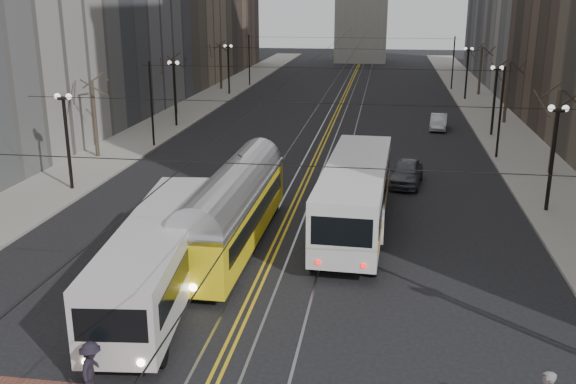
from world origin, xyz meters
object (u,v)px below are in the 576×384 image
(streetcar, at_px, (234,216))
(pedestrian_d, at_px, (92,369))
(cargo_van, at_px, (364,214))
(rear_bus, at_px, (356,197))
(sedan_grey, at_px, (407,172))
(transit_bus, at_px, (161,259))
(sedan_silver, at_px, (439,122))

(streetcar, xyz_separation_m, pedestrian_d, (-1.39, -12.12, -0.63))
(cargo_van, distance_m, pedestrian_d, 16.47)
(rear_bus, xyz_separation_m, cargo_van, (0.45, -0.48, -0.70))
(sedan_grey, bearing_deg, pedestrian_d, -104.11)
(transit_bus, relative_size, cargo_van, 2.68)
(sedan_silver, xyz_separation_m, pedestrian_d, (-12.82, -41.91, 0.21))
(transit_bus, height_order, sedan_silver, transit_bus)
(sedan_silver, bearing_deg, pedestrian_d, -101.06)
(rear_bus, distance_m, sedan_silver, 27.34)
(pedestrian_d, bearing_deg, cargo_van, -32.23)
(transit_bus, relative_size, sedan_grey, 2.73)
(transit_bus, distance_m, rear_bus, 11.13)
(streetcar, bearing_deg, sedan_grey, 55.69)
(transit_bus, relative_size, rear_bus, 0.93)
(transit_bus, distance_m, streetcar, 5.72)
(transit_bus, distance_m, sedan_grey, 19.86)
(cargo_van, bearing_deg, transit_bus, -135.51)
(sedan_silver, bearing_deg, streetcar, -105.04)
(cargo_van, relative_size, sedan_silver, 1.14)
(sedan_grey, bearing_deg, rear_bus, -99.91)
(sedan_grey, relative_size, pedestrian_d, 2.62)
(streetcar, xyz_separation_m, cargo_van, (5.89, 2.65, -0.49))
(streetcar, relative_size, cargo_van, 2.78)
(cargo_van, relative_size, pedestrian_d, 2.67)
(transit_bus, distance_m, pedestrian_d, 6.67)
(rear_bus, distance_m, pedestrian_d, 16.73)
(rear_bus, height_order, sedan_grey, rear_bus)
(transit_bus, bearing_deg, sedan_grey, 54.17)
(transit_bus, xyz_separation_m, sedan_grey, (9.81, 17.25, -0.77))
(streetcar, bearing_deg, sedan_silver, 69.56)
(sedan_silver, distance_m, pedestrian_d, 43.82)
(transit_bus, height_order, sedan_grey, transit_bus)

